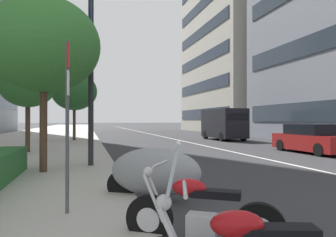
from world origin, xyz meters
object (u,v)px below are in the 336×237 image
object	(u,v)px
parking_sign_by_curb	(68,106)
motorcycle_second_in_row	(200,216)
car_mid_block_traffic	(312,139)
street_tree_near_plaza_corner	(44,45)
motorcycle_mid_row	(155,172)
street_tree_mid_sidewalk	(28,84)
street_tree_by_lamp_post	(74,91)
street_lamp_with_banners	(104,29)
delivery_van_ahead	(223,124)

from	to	relation	value
parking_sign_by_curb	motorcycle_second_in_row	bearing A→B (deg)	-131.70
car_mid_block_traffic	street_tree_near_plaza_corner	xyz separation A→B (m)	(-3.92, 12.43, 3.21)
car_mid_block_traffic	motorcycle_mid_row	bearing A→B (deg)	127.06
car_mid_block_traffic	street_tree_mid_sidewalk	xyz separation A→B (m)	(2.53, 13.93, 2.73)
street_tree_near_plaza_corner	street_tree_mid_sidewalk	world-z (taller)	street_tree_near_plaza_corner
street_tree_near_plaza_corner	street_tree_by_lamp_post	world-z (taller)	street_tree_by_lamp_post
street_tree_by_lamp_post	motorcycle_mid_row	bearing A→B (deg)	-173.16
street_tree_mid_sidewalk	motorcycle_mid_row	bearing A→B (deg)	-157.79
parking_sign_by_curb	street_lamp_with_banners	xyz separation A→B (m)	(5.62, -0.87, 2.90)
car_mid_block_traffic	parking_sign_by_curb	bearing A→B (deg)	126.06
motorcycle_second_in_row	street_tree_mid_sidewalk	xyz separation A→B (m)	(12.56, 4.18, 3.01)
street_lamp_with_banners	delivery_van_ahead	bearing A→B (deg)	-37.64
motorcycle_second_in_row	street_tree_near_plaza_corner	size ratio (longest dim) A/B	0.36
parking_sign_by_curb	street_tree_by_lamp_post	distance (m)	20.00
car_mid_block_traffic	delivery_van_ahead	bearing A→B (deg)	-0.76
delivery_van_ahead	street_tree_mid_sidewalk	size ratio (longest dim) A/B	1.16
motorcycle_second_in_row	street_tree_by_lamp_post	world-z (taller)	street_tree_by_lamp_post
motorcycle_second_in_row	street_lamp_with_banners	size ratio (longest dim) A/B	0.25
street_tree_by_lamp_post	parking_sign_by_curb	bearing A→B (deg)	-178.27
delivery_van_ahead	street_lamp_with_banners	xyz separation A→B (m)	(-13.89, 10.71, 3.43)
motorcycle_mid_row	street_tree_mid_sidewalk	xyz separation A→B (m)	(10.05, 4.10, 2.83)
car_mid_block_traffic	parking_sign_by_curb	size ratio (longest dim) A/B	1.59
car_mid_block_traffic	parking_sign_by_curb	world-z (taller)	parking_sign_by_curb
motorcycle_second_in_row	motorcycle_mid_row	xyz separation A→B (m)	(2.52, 0.08, 0.18)
street_tree_mid_sidewalk	car_mid_block_traffic	bearing A→B (deg)	-100.29
motorcycle_second_in_row	street_lamp_with_banners	bearing A→B (deg)	-51.67
motorcycle_second_in_row	street_tree_mid_sidewalk	size ratio (longest dim) A/B	0.42
motorcycle_second_in_row	parking_sign_by_curb	bearing A→B (deg)	-10.36
parking_sign_by_curb	motorcycle_mid_row	bearing A→B (deg)	-60.09
motorcycle_second_in_row	street_lamp_with_banners	xyz separation A→B (m)	(7.17, 0.88, 4.40)
street_lamp_with_banners	car_mid_block_traffic	bearing A→B (deg)	-74.95
street_tree_mid_sidewalk	street_lamp_with_banners	bearing A→B (deg)	-148.51
motorcycle_second_in_row	motorcycle_mid_row	size ratio (longest dim) A/B	0.90
motorcycle_second_in_row	delivery_van_ahead	size ratio (longest dim) A/B	0.36
motorcycle_second_in_row	delivery_van_ahead	world-z (taller)	delivery_van_ahead
delivery_van_ahead	street_tree_mid_sidewalk	world-z (taller)	street_tree_mid_sidewalk
car_mid_block_traffic	delivery_van_ahead	xyz separation A→B (m)	(11.03, -0.08, 0.69)
motorcycle_second_in_row	car_mid_block_traffic	distance (m)	14.00
parking_sign_by_curb	street_lamp_with_banners	size ratio (longest dim) A/B	0.37
car_mid_block_traffic	motorcycle_second_in_row	bearing A→B (deg)	135.47
street_tree_by_lamp_post	street_lamp_with_banners	bearing A→B (deg)	-174.13
motorcycle_mid_row	car_mid_block_traffic	distance (m)	12.38
motorcycle_second_in_row	car_mid_block_traffic	bearing A→B (deg)	-102.85
motorcycle_second_in_row	street_tree_mid_sidewalk	bearing A→B (deg)	-40.25
parking_sign_by_curb	street_tree_mid_sidewalk	world-z (taller)	street_tree_mid_sidewalk
delivery_van_ahead	street_tree_by_lamp_post	size ratio (longest dim) A/B	0.99
delivery_van_ahead	parking_sign_by_curb	bearing A→B (deg)	148.52
motorcycle_second_in_row	street_tree_mid_sidewalk	world-z (taller)	street_tree_mid_sidewalk
motorcycle_mid_row	street_lamp_with_banners	xyz separation A→B (m)	(4.66, 0.80, 4.22)
motorcycle_second_in_row	street_tree_by_lamp_post	bearing A→B (deg)	-52.41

